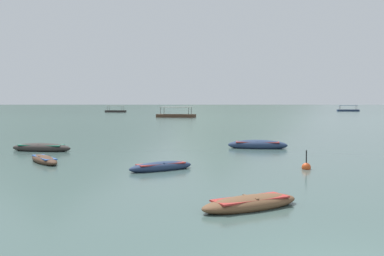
{
  "coord_description": "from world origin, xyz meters",
  "views": [
    {
      "loc": [
        -2.96,
        -7.91,
        3.18
      ],
      "look_at": [
        -2.69,
        46.87,
        0.13
      ],
      "focal_mm": 41.66,
      "sensor_mm": 36.0,
      "label": 1
    }
  ],
  "objects_px": {
    "ferry_1": "(174,115)",
    "rowboat_5": "(39,148)",
    "rowboat_0": "(248,203)",
    "mooring_buoy": "(304,167)",
    "rowboat_6": "(255,145)",
    "ferry_0": "(113,111)",
    "ferry_2": "(346,110)",
    "rowboat_4": "(42,160)",
    "rowboat_1": "(159,167)"
  },
  "relations": [
    {
      "from": "ferry_1",
      "to": "rowboat_5",
      "type": "bearing_deg",
      "value": -95.22
    },
    {
      "from": "rowboat_0",
      "to": "rowboat_5",
      "type": "bearing_deg",
      "value": 126.13
    },
    {
      "from": "rowboat_0",
      "to": "mooring_buoy",
      "type": "height_order",
      "value": "mooring_buoy"
    },
    {
      "from": "ferry_1",
      "to": "rowboat_6",
      "type": "bearing_deg",
      "value": -83.17
    },
    {
      "from": "ferry_0",
      "to": "ferry_2",
      "type": "height_order",
      "value": "same"
    },
    {
      "from": "ferry_0",
      "to": "mooring_buoy",
      "type": "relative_size",
      "value": 7.16
    },
    {
      "from": "rowboat_0",
      "to": "rowboat_4",
      "type": "xyz_separation_m",
      "value": [
        -9.7,
        10.39,
        -0.0
      ]
    },
    {
      "from": "ferry_2",
      "to": "mooring_buoy",
      "type": "height_order",
      "value": "ferry_2"
    },
    {
      "from": "rowboat_6",
      "to": "rowboat_1",
      "type": "bearing_deg",
      "value": -120.65
    },
    {
      "from": "ferry_1",
      "to": "ferry_0",
      "type": "bearing_deg",
      "value": 112.63
    },
    {
      "from": "rowboat_5",
      "to": "rowboat_6",
      "type": "distance_m",
      "value": 14.79
    },
    {
      "from": "rowboat_6",
      "to": "mooring_buoy",
      "type": "relative_size",
      "value": 4.12
    },
    {
      "from": "rowboat_0",
      "to": "ferry_2",
      "type": "xyz_separation_m",
      "value": [
        59.53,
        161.4,
        0.29
      ]
    },
    {
      "from": "rowboat_1",
      "to": "ferry_2",
      "type": "height_order",
      "value": "ferry_2"
    },
    {
      "from": "ferry_0",
      "to": "ferry_2",
      "type": "relative_size",
      "value": 0.89
    },
    {
      "from": "rowboat_0",
      "to": "rowboat_4",
      "type": "relative_size",
      "value": 1.0
    },
    {
      "from": "rowboat_6",
      "to": "ferry_1",
      "type": "bearing_deg",
      "value": 96.83
    },
    {
      "from": "rowboat_0",
      "to": "rowboat_1",
      "type": "xyz_separation_m",
      "value": [
        -3.24,
        7.69,
        0.01
      ]
    },
    {
      "from": "rowboat_4",
      "to": "ferry_0",
      "type": "relative_size",
      "value": 0.46
    },
    {
      "from": "rowboat_5",
      "to": "rowboat_6",
      "type": "relative_size",
      "value": 0.99
    },
    {
      "from": "rowboat_6",
      "to": "ferry_2",
      "type": "bearing_deg",
      "value": 68.44
    },
    {
      "from": "rowboat_0",
      "to": "ferry_0",
      "type": "bearing_deg",
      "value": 101.34
    },
    {
      "from": "rowboat_4",
      "to": "ferry_2",
      "type": "distance_m",
      "value": 166.12
    },
    {
      "from": "ferry_2",
      "to": "rowboat_6",
      "type": "bearing_deg",
      "value": -111.56
    },
    {
      "from": "ferry_2",
      "to": "mooring_buoy",
      "type": "distance_m",
      "value": 163.21
    },
    {
      "from": "rowboat_0",
      "to": "rowboat_6",
      "type": "distance_m",
      "value": 18.23
    },
    {
      "from": "rowboat_5",
      "to": "rowboat_4",
      "type": "bearing_deg",
      "value": -69.92
    },
    {
      "from": "mooring_buoy",
      "to": "rowboat_6",
      "type": "bearing_deg",
      "value": 95.04
    },
    {
      "from": "rowboat_0",
      "to": "ferry_2",
      "type": "relative_size",
      "value": 0.41
    },
    {
      "from": "rowboat_5",
      "to": "ferry_0",
      "type": "xyz_separation_m",
      "value": [
        -16.71,
        126.11,
        0.24
      ]
    },
    {
      "from": "ferry_1",
      "to": "mooring_buoy",
      "type": "relative_size",
      "value": 8.61
    },
    {
      "from": "ferry_2",
      "to": "mooring_buoy",
      "type": "relative_size",
      "value": 8.01
    },
    {
      "from": "rowboat_0",
      "to": "ferry_1",
      "type": "distance_m",
      "value": 86.9
    },
    {
      "from": "ferry_0",
      "to": "ferry_1",
      "type": "distance_m",
      "value": 60.19
    },
    {
      "from": "rowboat_6",
      "to": "ferry_2",
      "type": "relative_size",
      "value": 0.51
    },
    {
      "from": "rowboat_4",
      "to": "ferry_2",
      "type": "bearing_deg",
      "value": 65.37
    },
    {
      "from": "rowboat_4",
      "to": "ferry_1",
      "type": "xyz_separation_m",
      "value": [
        4.34,
        76.35,
        0.3
      ]
    },
    {
      "from": "rowboat_5",
      "to": "ferry_0",
      "type": "relative_size",
      "value": 0.57
    },
    {
      "from": "mooring_buoy",
      "to": "ferry_2",
      "type": "bearing_deg",
      "value": 70.02
    },
    {
      "from": "rowboat_5",
      "to": "ferry_0",
      "type": "height_order",
      "value": "ferry_0"
    },
    {
      "from": "rowboat_4",
      "to": "ferry_2",
      "type": "xyz_separation_m",
      "value": [
        69.22,
        151.01,
        0.3
      ]
    },
    {
      "from": "rowboat_0",
      "to": "ferry_0",
      "type": "height_order",
      "value": "ferry_0"
    },
    {
      "from": "rowboat_6",
      "to": "ferry_1",
      "type": "xyz_separation_m",
      "value": [
        -8.23,
        68.73,
        0.21
      ]
    },
    {
      "from": "rowboat_0",
      "to": "rowboat_1",
      "type": "height_order",
      "value": "rowboat_1"
    },
    {
      "from": "rowboat_6",
      "to": "mooring_buoy",
      "type": "xyz_separation_m",
      "value": [
        0.88,
        -9.99,
        -0.13
      ]
    },
    {
      "from": "rowboat_1",
      "to": "ferry_2",
      "type": "xyz_separation_m",
      "value": [
        62.77,
        153.71,
        0.29
      ]
    },
    {
      "from": "rowboat_0",
      "to": "rowboat_6",
      "type": "xyz_separation_m",
      "value": [
        2.87,
        18.01,
        0.08
      ]
    },
    {
      "from": "ferry_0",
      "to": "mooring_buoy",
      "type": "xyz_separation_m",
      "value": [
        32.27,
        -134.27,
        -0.35
      ]
    },
    {
      "from": "rowboat_6",
      "to": "ferry_0",
      "type": "relative_size",
      "value": 0.58
    },
    {
      "from": "rowboat_6",
      "to": "mooring_buoy",
      "type": "height_order",
      "value": "mooring_buoy"
    }
  ]
}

